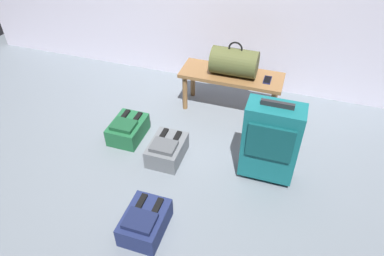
{
  "coord_description": "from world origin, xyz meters",
  "views": [
    {
      "loc": [
        0.78,
        -1.91,
        2.2
      ],
      "look_at": [
        0.05,
        0.34,
        0.25
      ],
      "focal_mm": 33.04,
      "sensor_mm": 36.0,
      "label": 1
    }
  ],
  "objects_px": {
    "suitcase_upright_teal": "(271,141)",
    "backpack_green": "(128,129)",
    "bench": "(231,80)",
    "backpack_navy": "(145,222)",
    "cell_phone": "(267,80)",
    "backpack_grey": "(167,150)",
    "duffel_bag_olive": "(234,62)"
  },
  "relations": [
    {
      "from": "duffel_bag_olive",
      "to": "suitcase_upright_teal",
      "type": "distance_m",
      "value": 0.98
    },
    {
      "from": "bench",
      "to": "cell_phone",
      "type": "height_order",
      "value": "cell_phone"
    },
    {
      "from": "backpack_navy",
      "to": "backpack_grey",
      "type": "xyz_separation_m",
      "value": [
        -0.12,
        0.75,
        0.0
      ]
    },
    {
      "from": "cell_phone",
      "to": "backpack_grey",
      "type": "bearing_deg",
      "value": -128.87
    },
    {
      "from": "suitcase_upright_teal",
      "to": "cell_phone",
      "type": "bearing_deg",
      "value": 100.74
    },
    {
      "from": "cell_phone",
      "to": "backpack_navy",
      "type": "relative_size",
      "value": 0.38
    },
    {
      "from": "backpack_green",
      "to": "backpack_grey",
      "type": "bearing_deg",
      "value": -18.35
    },
    {
      "from": "suitcase_upright_teal",
      "to": "backpack_grey",
      "type": "height_order",
      "value": "suitcase_upright_teal"
    },
    {
      "from": "backpack_navy",
      "to": "backpack_grey",
      "type": "relative_size",
      "value": 1.0
    },
    {
      "from": "bench",
      "to": "backpack_grey",
      "type": "bearing_deg",
      "value": -111.74
    },
    {
      "from": "backpack_navy",
      "to": "backpack_grey",
      "type": "distance_m",
      "value": 0.76
    },
    {
      "from": "bench",
      "to": "backpack_navy",
      "type": "height_order",
      "value": "bench"
    },
    {
      "from": "backpack_grey",
      "to": "duffel_bag_olive",
      "type": "bearing_deg",
      "value": 67.41
    },
    {
      "from": "bench",
      "to": "backpack_navy",
      "type": "bearing_deg",
      "value": -97.96
    },
    {
      "from": "backpack_navy",
      "to": "backpack_green",
      "type": "height_order",
      "value": "same"
    },
    {
      "from": "duffel_bag_olive",
      "to": "backpack_navy",
      "type": "relative_size",
      "value": 1.16
    },
    {
      "from": "backpack_navy",
      "to": "suitcase_upright_teal",
      "type": "bearing_deg",
      "value": 47.49
    },
    {
      "from": "bench",
      "to": "backpack_green",
      "type": "distance_m",
      "value": 1.12
    },
    {
      "from": "backpack_grey",
      "to": "bench",
      "type": "bearing_deg",
      "value": 68.26
    },
    {
      "from": "suitcase_upright_teal",
      "to": "backpack_green",
      "type": "distance_m",
      "value": 1.34
    },
    {
      "from": "bench",
      "to": "suitcase_upright_teal",
      "type": "distance_m",
      "value": 0.97
    },
    {
      "from": "cell_phone",
      "to": "suitcase_upright_teal",
      "type": "distance_m",
      "value": 0.83
    },
    {
      "from": "suitcase_upright_teal",
      "to": "backpack_navy",
      "type": "relative_size",
      "value": 1.98
    },
    {
      "from": "cell_phone",
      "to": "backpack_green",
      "type": "bearing_deg",
      "value": -147.96
    },
    {
      "from": "duffel_bag_olive",
      "to": "suitcase_upright_teal",
      "type": "bearing_deg",
      "value": -59.6
    },
    {
      "from": "suitcase_upright_teal",
      "to": "duffel_bag_olive",
      "type": "bearing_deg",
      "value": 120.4
    },
    {
      "from": "duffel_bag_olive",
      "to": "backpack_navy",
      "type": "bearing_deg",
      "value": -98.49
    },
    {
      "from": "duffel_bag_olive",
      "to": "backpack_green",
      "type": "distance_m",
      "value": 1.19
    },
    {
      "from": "backpack_navy",
      "to": "backpack_green",
      "type": "bearing_deg",
      "value": 122.49
    },
    {
      "from": "cell_phone",
      "to": "backpack_grey",
      "type": "distance_m",
      "value": 1.16
    },
    {
      "from": "bench",
      "to": "backpack_grey",
      "type": "height_order",
      "value": "bench"
    },
    {
      "from": "cell_phone",
      "to": "duffel_bag_olive",
      "type": "bearing_deg",
      "value": 177.75
    }
  ]
}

